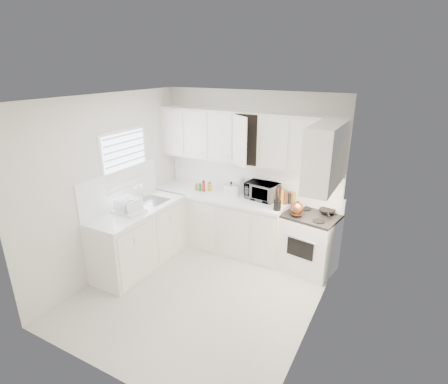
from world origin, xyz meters
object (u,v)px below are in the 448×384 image
Objects in this scene: stove at (310,235)px; microwave at (262,189)px; dish_rack at (128,204)px; rice_cooker at (231,189)px; tea_kettle at (297,207)px; utensil_crock at (278,199)px.

microwave is at bearing -179.78° from stove.
dish_rack is (-1.49, -1.40, -0.05)m from microwave.
dish_rack is at bearing -147.49° from rice_cooker.
tea_kettle is 0.65× the size of utensil_crock.
rice_cooker is 0.89m from utensil_crock.
stove is at bearing 31.58° from tea_kettle.
utensil_crock is (0.86, -0.21, 0.06)m from rice_cooker.
tea_kettle is at bearing -29.18° from rice_cooker.
microwave is at bearing 139.96° from utensil_crock.
tea_kettle is 0.98× the size of rice_cooker.
stove is 0.75m from utensil_crock.
dish_rack is (-1.00, -1.29, 0.00)m from rice_cooker.
microwave is at bearing 46.52° from dish_rack.
utensil_crock reaches higher than tea_kettle.
stove is at bearing 20.18° from utensil_crock.
rice_cooker is at bearing -159.19° from microwave.
tea_kettle is 1.17m from rice_cooker.
tea_kettle is at bearing -15.78° from microwave.
microwave is (-0.85, 0.14, 0.54)m from stove.
dish_rack is at bearing -128.36° from microwave.
utensil_crock is at bearing 172.65° from tea_kettle.
microwave is 0.50m from rice_cooker.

